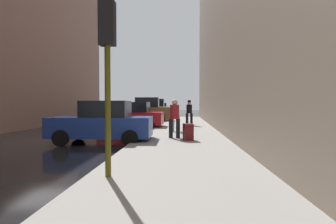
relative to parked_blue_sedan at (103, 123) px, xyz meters
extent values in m
plane|color=black|center=(-2.65, 0.15, -0.85)|extent=(120.00, 120.00, 0.00)
cube|color=gray|center=(3.35, 0.15, -0.77)|extent=(4.00, 40.00, 0.15)
cube|color=navy|center=(-0.05, 0.00, -0.16)|extent=(4.24, 1.94, 0.84)
cube|color=black|center=(0.15, 0.00, 0.59)|extent=(1.93, 1.61, 0.70)
cylinder|color=black|center=(-1.43, 0.89, -0.53)|extent=(0.65, 0.24, 0.64)
cylinder|color=black|center=(-1.39, -0.95, -0.53)|extent=(0.65, 0.24, 0.64)
cylinder|color=black|center=(1.30, 0.95, -0.53)|extent=(0.65, 0.24, 0.64)
cylinder|color=black|center=(1.34, -0.89, -0.53)|extent=(0.65, 0.24, 0.64)
cube|color=#B2191E|center=(-0.05, 6.48, -0.16)|extent=(4.24, 1.92, 0.84)
cube|color=black|center=(0.15, 6.47, 0.59)|extent=(1.92, 1.60, 0.70)
cylinder|color=black|center=(-1.39, 7.42, -0.53)|extent=(0.64, 0.23, 0.64)
cylinder|color=black|center=(-1.43, 5.59, -0.53)|extent=(0.64, 0.23, 0.64)
cylinder|color=black|center=(1.34, 7.37, -0.53)|extent=(0.64, 0.23, 0.64)
cylinder|color=black|center=(1.30, 5.53, -0.53)|extent=(0.64, 0.23, 0.64)
cube|color=brown|center=(-0.05, 12.97, -0.03)|extent=(4.64, 1.94, 1.10)
cube|color=black|center=(0.15, 12.97, 0.95)|extent=(2.10, 1.61, 0.90)
cylinder|color=black|center=(-1.56, 13.86, -0.53)|extent=(0.64, 0.23, 0.64)
cylinder|color=black|center=(-1.52, 12.02, -0.53)|extent=(0.64, 0.23, 0.64)
cylinder|color=black|center=(1.43, 13.92, -0.53)|extent=(0.64, 0.23, 0.64)
cylinder|color=black|center=(1.47, 12.08, -0.53)|extent=(0.64, 0.23, 0.64)
cube|color=silver|center=(-0.05, 19.75, -0.03)|extent=(4.60, 1.85, 1.10)
cube|color=black|center=(0.15, 19.75, 0.95)|extent=(2.07, 1.57, 0.90)
cylinder|color=black|center=(-1.54, 20.67, -0.53)|extent=(0.64, 0.22, 0.64)
cylinder|color=black|center=(-1.54, 18.83, -0.53)|extent=(0.64, 0.22, 0.64)
cylinder|color=black|center=(1.45, 20.67, -0.53)|extent=(0.64, 0.22, 0.64)
cylinder|color=black|center=(1.45, 18.83, -0.53)|extent=(0.64, 0.22, 0.64)
cube|color=#B7BABF|center=(-0.05, 26.08, -0.16)|extent=(4.23, 1.90, 0.84)
cube|color=black|center=(0.15, 26.08, 0.59)|extent=(1.91, 1.59, 0.70)
cylinder|color=black|center=(-1.42, 26.98, -0.53)|extent=(0.64, 0.23, 0.64)
cylinder|color=black|center=(-1.40, 25.14, -0.53)|extent=(0.64, 0.23, 0.64)
cylinder|color=black|center=(1.31, 27.02, -0.53)|extent=(0.64, 0.23, 0.64)
cylinder|color=black|center=(1.33, 25.18, -0.53)|extent=(0.64, 0.23, 0.64)
cylinder|color=red|center=(1.80, 6.49, -0.42)|extent=(0.22, 0.22, 0.55)
sphere|color=red|center=(1.80, 6.49, -0.09)|extent=(0.20, 0.20, 0.20)
cylinder|color=red|center=(1.64, 6.49, -0.40)|extent=(0.10, 0.09, 0.09)
cylinder|color=red|center=(1.96, 6.49, -0.40)|extent=(0.10, 0.09, 0.09)
cylinder|color=#514C0F|center=(1.85, -5.62, 1.10)|extent=(0.12, 0.12, 3.60)
cube|color=black|center=(1.85, -5.62, 2.45)|extent=(0.32, 0.24, 0.90)
sphere|color=red|center=(1.85, -5.49, 2.73)|extent=(0.14, 0.14, 0.14)
sphere|color=yellow|center=(1.85, -5.49, 2.45)|extent=(0.14, 0.14, 0.14)
sphere|color=green|center=(1.85, -5.49, 2.17)|extent=(0.14, 0.14, 0.14)
cylinder|color=black|center=(2.87, 0.64, -0.27)|extent=(0.20, 0.20, 0.85)
cylinder|color=black|center=(3.19, 0.60, -0.27)|extent=(0.20, 0.20, 0.85)
cylinder|color=#A51E23|center=(3.03, 0.62, 0.46)|extent=(0.44, 0.44, 0.62)
sphere|color=beige|center=(3.03, 0.62, 0.89)|extent=(0.24, 0.24, 0.24)
cylinder|color=black|center=(3.70, 7.72, -0.27)|extent=(0.21, 0.21, 0.85)
cylinder|color=black|center=(4.01, 7.66, -0.27)|extent=(0.21, 0.21, 0.85)
cylinder|color=black|center=(3.86, 7.69, 0.46)|extent=(0.47, 0.47, 0.62)
sphere|color=tan|center=(3.86, 7.69, 0.89)|extent=(0.24, 0.24, 0.24)
cylinder|color=black|center=(3.86, 7.69, 0.96)|extent=(0.34, 0.34, 0.02)
cylinder|color=black|center=(3.86, 7.69, 1.02)|extent=(0.23, 0.23, 0.11)
cylinder|color=#728CB2|center=(3.15, 3.43, -0.27)|extent=(0.22, 0.22, 0.85)
cylinder|color=#728CB2|center=(2.85, 3.34, -0.27)|extent=(0.22, 0.22, 0.85)
cylinder|color=black|center=(3.00, 3.38, 0.46)|extent=(0.50, 0.50, 0.62)
sphere|color=tan|center=(3.00, 3.38, 0.89)|extent=(0.24, 0.24, 0.24)
cube|color=#591414|center=(3.62, 0.02, -0.36)|extent=(0.46, 0.62, 0.68)
cylinder|color=#333333|center=(3.62, 0.02, 0.16)|extent=(0.02, 0.02, 0.36)
camera|label=1|loc=(3.40, -10.92, 0.81)|focal=28.00mm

